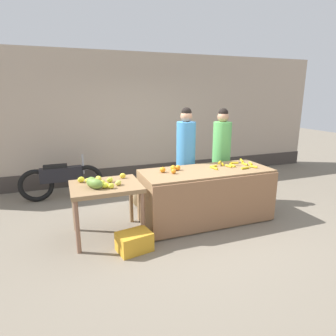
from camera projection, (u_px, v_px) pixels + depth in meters
ground_plane at (186, 222)px, 4.74m from camera, size 24.00×24.00×0.00m
market_wall_back at (140, 120)px, 6.86m from camera, size 9.68×0.23×2.96m
fruit_stall_counter at (206, 195)px, 4.74m from camera, size 2.11×0.87×0.86m
side_table_wooden at (106, 191)px, 4.13m from camera, size 0.98×0.79×0.80m
banana_bunch_pile at (233, 165)px, 4.85m from camera, size 0.73×0.48×0.07m
orange_pile at (172, 169)px, 4.54m from camera, size 0.36×0.26×0.09m
mango_papaya_pile at (98, 182)px, 4.02m from camera, size 0.73×0.56×0.14m
vendor_woman_blue_shirt at (186, 158)px, 5.21m from camera, size 0.34×0.34×1.82m
vendor_woman_green_shirt at (221, 156)px, 5.49m from camera, size 0.34×0.34×1.79m
parked_motorcycle at (62, 179)px, 5.73m from camera, size 1.60×0.18×0.88m
produce_crate at (134, 242)px, 3.87m from camera, size 0.49×0.40×0.26m
produce_sack at (140, 194)px, 5.31m from camera, size 0.42×0.38×0.51m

